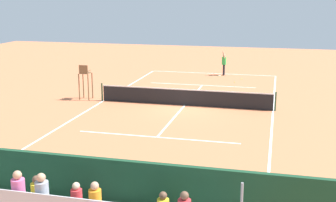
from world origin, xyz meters
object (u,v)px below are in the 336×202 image
Objects in this scene: tennis_racket at (219,76)px; tennis_ball_near at (235,82)px; tennis_ball_far at (242,79)px; umpire_chair at (85,78)px; tennis_player at (224,62)px; tennis_net at (185,97)px.

tennis_racket is 8.83× the size of tennis_ball_near.
umpire_chair is at bearing 45.55° from tennis_ball_far.
tennis_ball_near is (-8.33, -7.55, -1.28)m from umpire_chair.
umpire_chair is 11.31m from tennis_ball_near.
tennis_ball_near is (-1.15, 2.81, -0.98)m from tennis_player.
tennis_player is at bearing -95.37° from tennis_net.
tennis_net is 10.48m from tennis_player.
tennis_ball_near and tennis_ball_far have the same top height.
tennis_ball_near is at bearing 120.64° from tennis_racket.
tennis_ball_near is (-1.46, 2.47, 0.02)m from tennis_racket.
tennis_player is 29.18× the size of tennis_ball_far.
tennis_net reaches higher than tennis_ball_far.
tennis_net is 5.35× the size of tennis_player.
umpire_chair is 32.42× the size of tennis_ball_near.
tennis_racket is 2.87m from tennis_ball_near.
tennis_ball_near is at bearing 73.33° from tennis_ball_far.
tennis_net is at bearing 86.22° from tennis_racket.
tennis_racket is 2.18m from tennis_ball_far.
tennis_player is at bearing -67.81° from tennis_ball_near.
tennis_ball_far is at bearing -134.45° from umpire_chair.
umpire_chair is 1.11× the size of tennis_player.
tennis_ball_far reaches higher than tennis_racket.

